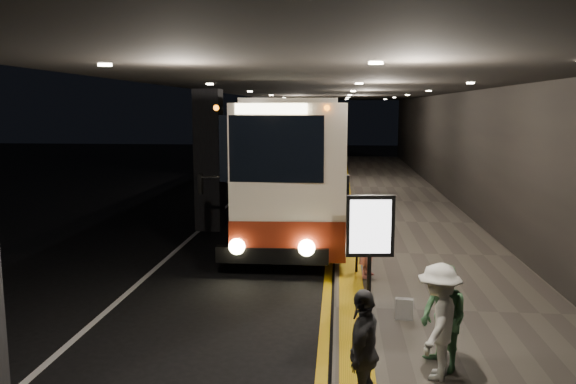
{
  "coord_description": "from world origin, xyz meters",
  "views": [
    {
      "loc": [
        2.56,
        -13.22,
        3.82
      ],
      "look_at": [
        1.27,
        0.85,
        1.7
      ],
      "focal_mm": 35.0,
      "sensor_mm": 36.0,
      "label": 1
    }
  ],
  "objects_px": {
    "coach_main": "(294,168)",
    "passenger_waiting_green": "(444,318)",
    "info_sign": "(370,228)",
    "passenger_waiting_grey": "(364,352)",
    "coach_third": "(317,134)",
    "passenger_boarding": "(368,238)",
    "stanchion_post": "(357,249)",
    "passenger_waiting_white": "(438,321)",
    "bag_polka": "(404,309)",
    "coach_second": "(308,147)"
  },
  "relations": [
    {
      "from": "passenger_waiting_white",
      "to": "coach_second",
      "type": "bearing_deg",
      "value": -150.92
    },
    {
      "from": "passenger_waiting_grey",
      "to": "stanchion_post",
      "type": "distance_m",
      "value": 5.92
    },
    {
      "from": "passenger_waiting_green",
      "to": "bag_polka",
      "type": "xyz_separation_m",
      "value": [
        -0.32,
        1.87,
        -0.57
      ]
    },
    {
      "from": "coach_second",
      "to": "passenger_waiting_grey",
      "type": "xyz_separation_m",
      "value": [
        2.06,
        -24.58,
        -0.74
      ]
    },
    {
      "from": "coach_third",
      "to": "passenger_waiting_green",
      "type": "xyz_separation_m",
      "value": [
        3.14,
        -34.95,
        -0.93
      ]
    },
    {
      "from": "coach_second",
      "to": "passenger_boarding",
      "type": "distance_m",
      "value": 19.12
    },
    {
      "from": "passenger_waiting_white",
      "to": "bag_polka",
      "type": "relative_size",
      "value": 4.3
    },
    {
      "from": "coach_main",
      "to": "passenger_waiting_green",
      "type": "bearing_deg",
      "value": -77.5
    },
    {
      "from": "passenger_boarding",
      "to": "passenger_waiting_grey",
      "type": "height_order",
      "value": "passenger_boarding"
    },
    {
      "from": "coach_third",
      "to": "passenger_waiting_green",
      "type": "distance_m",
      "value": 35.11
    },
    {
      "from": "coach_second",
      "to": "passenger_waiting_grey",
      "type": "bearing_deg",
      "value": -84.14
    },
    {
      "from": "coach_main",
      "to": "bag_polka",
      "type": "xyz_separation_m",
      "value": [
        2.63,
        -8.67,
        -1.55
      ]
    },
    {
      "from": "passenger_boarding",
      "to": "stanchion_post",
      "type": "distance_m",
      "value": 0.5
    },
    {
      "from": "stanchion_post",
      "to": "passenger_waiting_white",
      "type": "bearing_deg",
      "value": -79.01
    },
    {
      "from": "stanchion_post",
      "to": "info_sign",
      "type": "bearing_deg",
      "value": -82.48
    },
    {
      "from": "passenger_waiting_white",
      "to": "info_sign",
      "type": "bearing_deg",
      "value": -145.94
    },
    {
      "from": "coach_third",
      "to": "passenger_boarding",
      "type": "distance_m",
      "value": 30.7
    },
    {
      "from": "coach_third",
      "to": "passenger_waiting_grey",
      "type": "relative_size",
      "value": 7.86
    },
    {
      "from": "coach_main",
      "to": "info_sign",
      "type": "distance_m",
      "value": 7.7
    },
    {
      "from": "passenger_waiting_green",
      "to": "bag_polka",
      "type": "relative_size",
      "value": 4.07
    },
    {
      "from": "passenger_waiting_grey",
      "to": "bag_polka",
      "type": "distance_m",
      "value": 3.31
    },
    {
      "from": "coach_main",
      "to": "coach_second",
      "type": "xyz_separation_m",
      "value": [
        -0.28,
        12.77,
        -0.22
      ]
    },
    {
      "from": "passenger_boarding",
      "to": "info_sign",
      "type": "bearing_deg",
      "value": -171.03
    },
    {
      "from": "passenger_boarding",
      "to": "passenger_waiting_grey",
      "type": "bearing_deg",
      "value": -172.95
    },
    {
      "from": "coach_third",
      "to": "bag_polka",
      "type": "height_order",
      "value": "coach_third"
    },
    {
      "from": "coach_second",
      "to": "stanchion_post",
      "type": "xyz_separation_m",
      "value": [
        2.16,
        -18.66,
        -0.98
      ]
    },
    {
      "from": "passenger_boarding",
      "to": "info_sign",
      "type": "height_order",
      "value": "info_sign"
    },
    {
      "from": "coach_second",
      "to": "passenger_waiting_grey",
      "type": "relative_size",
      "value": 7.12
    },
    {
      "from": "coach_third",
      "to": "bag_polka",
      "type": "distance_m",
      "value": 33.24
    },
    {
      "from": "coach_second",
      "to": "passenger_boarding",
      "type": "relative_size",
      "value": 6.43
    },
    {
      "from": "stanchion_post",
      "to": "coach_third",
      "type": "bearing_deg",
      "value": 93.92
    },
    {
      "from": "coach_second",
      "to": "passenger_waiting_white",
      "type": "distance_m",
      "value": 23.78
    },
    {
      "from": "passenger_boarding",
      "to": "passenger_waiting_green",
      "type": "height_order",
      "value": "passenger_boarding"
    },
    {
      "from": "coach_third",
      "to": "passenger_waiting_white",
      "type": "xyz_separation_m",
      "value": [
        3.03,
        -35.21,
        -0.89
      ]
    },
    {
      "from": "passenger_waiting_green",
      "to": "stanchion_post",
      "type": "height_order",
      "value": "passenger_waiting_green"
    },
    {
      "from": "coach_main",
      "to": "passenger_waiting_white",
      "type": "bearing_deg",
      "value": -78.43
    },
    {
      "from": "passenger_waiting_white",
      "to": "passenger_waiting_grey",
      "type": "bearing_deg",
      "value": -24.53
    },
    {
      "from": "stanchion_post",
      "to": "coach_second",
      "type": "bearing_deg",
      "value": 96.61
    },
    {
      "from": "passenger_waiting_green",
      "to": "bag_polka",
      "type": "height_order",
      "value": "passenger_waiting_green"
    },
    {
      "from": "passenger_waiting_white",
      "to": "passenger_waiting_grey",
      "type": "distance_m",
      "value": 1.46
    },
    {
      "from": "coach_second",
      "to": "info_sign",
      "type": "distance_m",
      "value": 20.31
    },
    {
      "from": "coach_third",
      "to": "info_sign",
      "type": "xyz_separation_m",
      "value": [
        2.28,
        -31.82,
        -0.34
      ]
    },
    {
      "from": "info_sign",
      "to": "passenger_waiting_white",
      "type": "bearing_deg",
      "value": -83.64
    },
    {
      "from": "coach_third",
      "to": "stanchion_post",
      "type": "bearing_deg",
      "value": -87.85
    },
    {
      "from": "passenger_waiting_white",
      "to": "info_sign",
      "type": "xyz_separation_m",
      "value": [
        -0.75,
        3.39,
        0.55
      ]
    },
    {
      "from": "info_sign",
      "to": "passenger_waiting_grey",
      "type": "bearing_deg",
      "value": -100.05
    },
    {
      "from": "coach_second",
      "to": "coach_third",
      "type": "xyz_separation_m",
      "value": [
        0.08,
        11.65,
        0.17
      ]
    },
    {
      "from": "passenger_waiting_white",
      "to": "bag_polka",
      "type": "distance_m",
      "value": 2.23
    },
    {
      "from": "passenger_waiting_green",
      "to": "passenger_waiting_grey",
      "type": "height_order",
      "value": "passenger_waiting_grey"
    },
    {
      "from": "passenger_waiting_grey",
      "to": "coach_third",
      "type": "bearing_deg",
      "value": -161.13
    }
  ]
}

